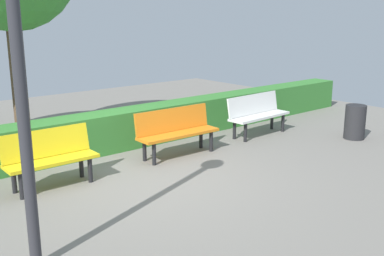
% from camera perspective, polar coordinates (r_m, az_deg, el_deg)
% --- Properties ---
extents(ground_plane, '(16.57, 16.57, 0.00)m').
position_cam_1_polar(ground_plane, '(7.39, -6.26, -6.12)').
color(ground_plane, gray).
extents(bench_white, '(1.57, 0.52, 0.86)m').
position_cam_1_polar(bench_white, '(9.90, 8.10, 1.91)').
color(bench_white, white).
rests_on(bench_white, ground_plane).
extents(bench_orange, '(1.61, 0.49, 0.86)m').
position_cam_1_polar(bench_orange, '(8.36, -1.96, -0.20)').
color(bench_orange, orange).
rests_on(bench_orange, ground_plane).
extents(bench_yellow, '(1.36, 0.47, 0.86)m').
position_cam_1_polar(bench_yellow, '(7.16, -17.26, -3.31)').
color(bench_yellow, yellow).
rests_on(bench_yellow, ground_plane).
extents(hedge_row, '(12.57, 0.60, 0.73)m').
position_cam_1_polar(hedge_row, '(9.17, -6.69, 0.25)').
color(hedge_row, '#387F33').
rests_on(hedge_row, ground_plane).
extents(lamp_post, '(0.36, 0.36, 3.70)m').
position_cam_1_polar(lamp_post, '(4.55, -21.34, 13.75)').
color(lamp_post, '#2D2D33').
rests_on(lamp_post, ground_plane).
extents(trash_bin, '(0.42, 0.42, 0.71)m').
position_cam_1_polar(trash_bin, '(10.09, 19.60, 0.71)').
color(trash_bin, '#262628').
rests_on(trash_bin, ground_plane).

